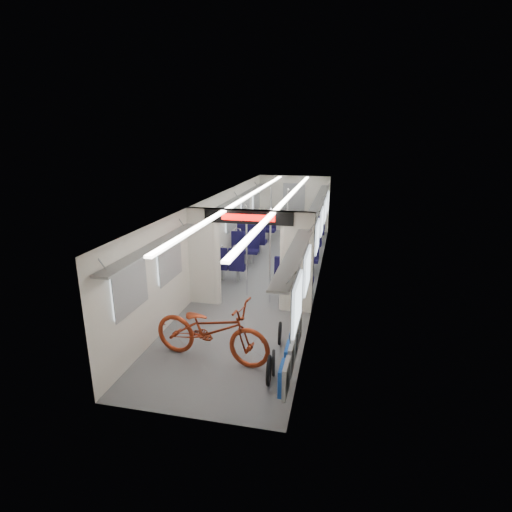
{
  "coord_description": "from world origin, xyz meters",
  "views": [
    {
      "loc": [
        2.02,
        -10.46,
        3.86
      ],
      "look_at": [
        0.02,
        -1.43,
        1.07
      ],
      "focal_mm": 28.0,
      "sensor_mm": 36.0,
      "label": 1
    }
  ],
  "objects_px": {
    "seat_bay_near_left": "(237,254)",
    "seat_bay_far_left": "(258,231)",
    "bike_hoop_c": "(280,334)",
    "stanchion_far_left": "(271,223)",
    "stanchion_near_left": "(247,251)",
    "bike_hoop_a": "(269,372)",
    "seat_bay_near_right": "(299,263)",
    "stanchion_near_right": "(270,257)",
    "bicycle": "(211,330)",
    "bike_hoop_b": "(274,364)",
    "flip_bench": "(292,349)",
    "stanchion_far_right": "(287,225)",
    "seat_bay_far_right": "(310,234)"
  },
  "relations": [
    {
      "from": "seat_bay_far_right",
      "to": "stanchion_near_right",
      "type": "distance_m",
      "value": 5.1
    },
    {
      "from": "bike_hoop_c",
      "to": "stanchion_far_left",
      "type": "relative_size",
      "value": 0.2
    },
    {
      "from": "bike_hoop_a",
      "to": "bike_hoop_b",
      "type": "relative_size",
      "value": 1.13
    },
    {
      "from": "stanchion_near_left",
      "to": "stanchion_far_left",
      "type": "relative_size",
      "value": 1.0
    },
    {
      "from": "stanchion_near_left",
      "to": "stanchion_far_right",
      "type": "relative_size",
      "value": 1.0
    },
    {
      "from": "stanchion_far_left",
      "to": "stanchion_far_right",
      "type": "xyz_separation_m",
      "value": [
        0.56,
        -0.19,
        0.0
      ]
    },
    {
      "from": "bike_hoop_b",
      "to": "stanchion_near_left",
      "type": "height_order",
      "value": "stanchion_near_left"
    },
    {
      "from": "seat_bay_near_right",
      "to": "stanchion_far_left",
      "type": "xyz_separation_m",
      "value": [
        -1.17,
        2.17,
        0.58
      ]
    },
    {
      "from": "seat_bay_far_left",
      "to": "stanchion_far_left",
      "type": "distance_m",
      "value": 1.57
    },
    {
      "from": "bike_hoop_b",
      "to": "seat_bay_far_left",
      "type": "bearing_deg",
      "value": 103.97
    },
    {
      "from": "bike_hoop_a",
      "to": "seat_bay_far_left",
      "type": "height_order",
      "value": "seat_bay_far_left"
    },
    {
      "from": "bicycle",
      "to": "stanchion_near_right",
      "type": "relative_size",
      "value": 0.96
    },
    {
      "from": "bicycle",
      "to": "bike_hoop_c",
      "type": "relative_size",
      "value": 4.88
    },
    {
      "from": "bike_hoop_b",
      "to": "flip_bench",
      "type": "bearing_deg",
      "value": -18.27
    },
    {
      "from": "stanchion_near_right",
      "to": "stanchion_far_left",
      "type": "relative_size",
      "value": 1.0
    },
    {
      "from": "bicycle",
      "to": "stanchion_far_right",
      "type": "distance_m",
      "value": 6.26
    },
    {
      "from": "seat_bay_far_left",
      "to": "seat_bay_far_right",
      "type": "xyz_separation_m",
      "value": [
        1.87,
        0.08,
        -0.03
      ]
    },
    {
      "from": "seat_bay_near_left",
      "to": "stanchion_near_right",
      "type": "bearing_deg",
      "value": -56.82
    },
    {
      "from": "stanchion_near_left",
      "to": "bike_hoop_a",
      "type": "bearing_deg",
      "value": -70.99
    },
    {
      "from": "seat_bay_near_left",
      "to": "stanchion_near_left",
      "type": "bearing_deg",
      "value": -67.76
    },
    {
      "from": "flip_bench",
      "to": "bike_hoop_c",
      "type": "xyz_separation_m",
      "value": [
        -0.38,
        1.15,
        -0.38
      ]
    },
    {
      "from": "bike_hoop_a",
      "to": "stanchion_near_right",
      "type": "xyz_separation_m",
      "value": [
        -0.59,
        3.26,
        0.93
      ]
    },
    {
      "from": "bike_hoop_b",
      "to": "stanchion_near_right",
      "type": "distance_m",
      "value": 3.19
    },
    {
      "from": "bicycle",
      "to": "stanchion_far_left",
      "type": "xyz_separation_m",
      "value": [
        -0.11,
        6.41,
        0.57
      ]
    },
    {
      "from": "seat_bay_far_right",
      "to": "stanchion_far_right",
      "type": "bearing_deg",
      "value": -111.57
    },
    {
      "from": "stanchion_near_right",
      "to": "seat_bay_far_right",
      "type": "bearing_deg",
      "value": 84.16
    },
    {
      "from": "seat_bay_far_left",
      "to": "stanchion_near_left",
      "type": "distance_m",
      "value": 4.7
    },
    {
      "from": "seat_bay_near_right",
      "to": "seat_bay_far_left",
      "type": "bearing_deg",
      "value": 118.46
    },
    {
      "from": "stanchion_far_left",
      "to": "seat_bay_near_left",
      "type": "bearing_deg",
      "value": -113.58
    },
    {
      "from": "seat_bay_far_right",
      "to": "bicycle",
      "type": "bearing_deg",
      "value": -97.75
    },
    {
      "from": "bicycle",
      "to": "stanchion_far_left",
      "type": "bearing_deg",
      "value": 9.03
    },
    {
      "from": "flip_bench",
      "to": "stanchion_near_left",
      "type": "height_order",
      "value": "stanchion_near_left"
    },
    {
      "from": "bike_hoop_a",
      "to": "stanchion_near_right",
      "type": "distance_m",
      "value": 3.44
    },
    {
      "from": "bicycle",
      "to": "seat_bay_far_right",
      "type": "relative_size",
      "value": 1.06
    },
    {
      "from": "flip_bench",
      "to": "seat_bay_far_left",
      "type": "xyz_separation_m",
      "value": [
        -2.29,
        8.04,
        -0.01
      ]
    },
    {
      "from": "seat_bay_near_right",
      "to": "stanchion_far_left",
      "type": "relative_size",
      "value": 0.99
    },
    {
      "from": "seat_bay_far_right",
      "to": "stanchion_near_left",
      "type": "height_order",
      "value": "stanchion_near_left"
    },
    {
      "from": "bike_hoop_c",
      "to": "seat_bay_near_right",
      "type": "relative_size",
      "value": 0.2
    },
    {
      "from": "bike_hoop_c",
      "to": "seat_bay_far_left",
      "type": "xyz_separation_m",
      "value": [
        -1.91,
        6.89,
        0.37
      ]
    },
    {
      "from": "seat_bay_far_left",
      "to": "bike_hoop_a",
      "type": "bearing_deg",
      "value": -76.66
    },
    {
      "from": "bicycle",
      "to": "seat_bay_near_left",
      "type": "bearing_deg",
      "value": 17.61
    },
    {
      "from": "bike_hoop_a",
      "to": "stanchion_near_left",
      "type": "bearing_deg",
      "value": 109.01
    },
    {
      "from": "seat_bay_near_left",
      "to": "seat_bay_far_right",
      "type": "height_order",
      "value": "seat_bay_far_right"
    },
    {
      "from": "seat_bay_near_left",
      "to": "seat_bay_far_left",
      "type": "relative_size",
      "value": 0.89
    },
    {
      "from": "seat_bay_near_right",
      "to": "flip_bench",
      "type": "bearing_deg",
      "value": -84.79
    },
    {
      "from": "seat_bay_near_left",
      "to": "stanchion_far_left",
      "type": "relative_size",
      "value": 0.88
    },
    {
      "from": "seat_bay_far_right",
      "to": "stanchion_near_left",
      "type": "xyz_separation_m",
      "value": [
        -1.16,
        -4.7,
        0.61
      ]
    },
    {
      "from": "seat_bay_far_left",
      "to": "stanchion_near_left",
      "type": "height_order",
      "value": "stanchion_near_left"
    },
    {
      "from": "bike_hoop_a",
      "to": "seat_bay_near_left",
      "type": "xyz_separation_m",
      "value": [
        -1.95,
        5.33,
        0.31
      ]
    },
    {
      "from": "bike_hoop_c",
      "to": "stanchion_near_left",
      "type": "distance_m",
      "value": 2.74
    }
  ]
}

